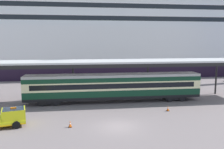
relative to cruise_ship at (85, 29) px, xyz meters
The scene contains 7 objects.
ground_plane 46.59m from the cruise_ship, 86.87° to the right, with size 400.00×400.00×0.00m, color slate.
cruise_ship is the anchor object (origin of this frame).
platform_canopy 35.11m from the cruise_ship, 84.29° to the right, with size 47.35×5.67×6.04m.
train_carriage 36.30m from the cruise_ship, 84.36° to the right, with size 25.32×2.81×4.11m.
service_truck 45.79m from the cruise_ship, 102.08° to the right, with size 5.53×3.22×2.02m.
traffic_cone_near 46.01m from the cruise_ship, 93.25° to the right, with size 0.36×0.36×0.71m.
traffic_cone_mid 43.03m from the cruise_ship, 76.50° to the right, with size 0.36×0.36×0.67m.
Camera 1 is at (-3.81, -23.34, 8.91)m, focal length 37.90 mm.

